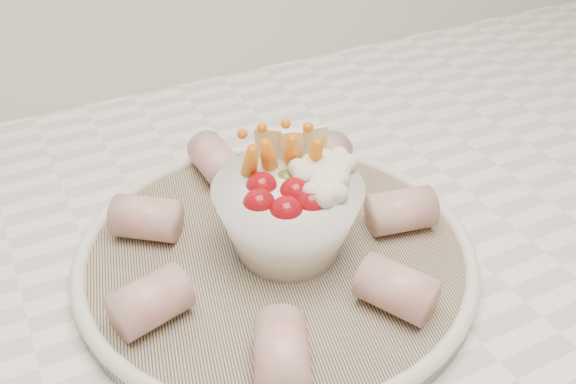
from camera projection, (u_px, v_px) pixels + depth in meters
name	position (u px, v px, depth m)	size (l,w,h in m)	color
serving_platter	(276.00, 254.00, 0.52)	(0.38, 0.38, 0.02)	navy
veggie_bowl	(291.00, 210.00, 0.49)	(0.12, 0.12, 0.09)	white
cured_meat_rolls	(274.00, 233.00, 0.50)	(0.27, 0.29, 0.04)	#B35352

